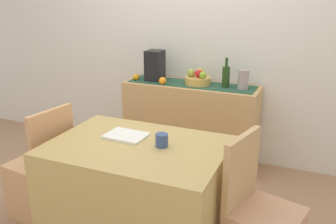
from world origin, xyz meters
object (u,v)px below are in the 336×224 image
object	(u,v)px
sideboard_console	(190,124)
wine_bottle	(226,77)
chair_near_window	(43,183)
coffee_cup	(162,140)
coffee_maker	(155,66)
dining_table	(138,194)
open_book	(126,136)
ceramic_vase	(243,80)
fruit_bowl	(198,81)

from	to	relation	value
sideboard_console	wine_bottle	world-z (taller)	wine_bottle
chair_near_window	coffee_cup	bearing A→B (deg)	2.30
coffee_maker	dining_table	size ratio (longest dim) A/B	0.26
open_book	chair_near_window	size ratio (longest dim) A/B	0.31
sideboard_console	coffee_maker	bearing A→B (deg)	180.00
ceramic_vase	coffee_cup	size ratio (longest dim) A/B	2.15
ceramic_vase	coffee_cup	bearing A→B (deg)	-100.66
fruit_bowl	coffee_cup	xyz separation A→B (m)	(0.20, -1.31, -0.09)
dining_table	chair_near_window	bearing A→B (deg)	-179.85
fruit_bowl	coffee_maker	world-z (taller)	coffee_maker
ceramic_vase	open_book	distance (m)	1.38
coffee_cup	chair_near_window	world-z (taller)	chair_near_window
wine_bottle	chair_near_window	distance (m)	1.86
ceramic_vase	chair_near_window	distance (m)	1.96
wine_bottle	dining_table	size ratio (longest dim) A/B	0.24
wine_bottle	open_book	xyz separation A→B (m)	(-0.38, -1.26, -0.19)
sideboard_console	open_book	distance (m)	1.30
fruit_bowl	dining_table	distance (m)	1.44
ceramic_vase	sideboard_console	bearing A→B (deg)	180.00
fruit_bowl	chair_near_window	distance (m)	1.69
dining_table	open_book	bearing A→B (deg)	145.65
coffee_maker	coffee_cup	distance (m)	1.48
wine_bottle	open_book	size ratio (longest dim) A/B	1.02
sideboard_console	coffee_maker	xyz separation A→B (m)	(-0.39, 0.00, 0.57)
wine_bottle	sideboard_console	bearing A→B (deg)	180.00
coffee_maker	chair_near_window	bearing A→B (deg)	-104.71
ceramic_vase	open_book	bearing A→B (deg)	-113.24
sideboard_console	coffee_maker	size ratio (longest dim) A/B	4.33
ceramic_vase	chair_near_window	xyz separation A→B (m)	(-1.26, -1.35, -0.66)
wine_bottle	fruit_bowl	bearing A→B (deg)	180.00
coffee_maker	open_book	world-z (taller)	coffee_maker
sideboard_console	wine_bottle	size ratio (longest dim) A/B	4.68
coffee_cup	open_book	bearing A→B (deg)	170.14
sideboard_console	chair_near_window	world-z (taller)	chair_near_window
wine_bottle	coffee_maker	size ratio (longest dim) A/B	0.92
coffee_maker	open_book	size ratio (longest dim) A/B	1.10
ceramic_vase	open_book	xyz separation A→B (m)	(-0.54, -1.26, -0.18)
wine_bottle	open_book	world-z (taller)	wine_bottle
chair_near_window	dining_table	bearing A→B (deg)	0.15
sideboard_console	open_book	size ratio (longest dim) A/B	4.78
fruit_bowl	coffee_cup	world-z (taller)	fruit_bowl
dining_table	coffee_cup	xyz separation A→B (m)	(0.16, 0.04, 0.41)
ceramic_vase	coffee_cup	xyz separation A→B (m)	(-0.25, -1.31, -0.14)
dining_table	ceramic_vase	bearing A→B (deg)	73.10
fruit_bowl	coffee_maker	bearing A→B (deg)	180.00
sideboard_console	fruit_bowl	world-z (taller)	fruit_bowl
coffee_maker	dining_table	bearing A→B (deg)	-69.95
wine_bottle	open_book	distance (m)	1.33
fruit_bowl	open_book	xyz separation A→B (m)	(-0.10, -1.26, -0.12)
wine_bottle	coffee_maker	distance (m)	0.74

